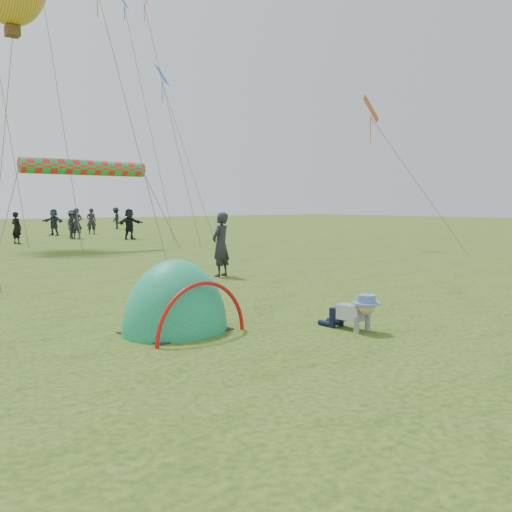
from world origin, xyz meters
TOP-DOWN VIEW (x-y plane):
  - ground at (0.00, 0.00)m, footprint 140.00×140.00m
  - crawling_toddler at (0.52, -0.51)m, footprint 0.60×0.83m
  - popup_tent at (-1.73, 1.19)m, footprint 1.92×1.66m
  - standing_adult at (2.70, 6.25)m, footprint 0.76×0.64m
  - crowd_person_0 at (2.12, 22.98)m, footprint 0.60×0.69m
  - crowd_person_3 at (5.82, 25.32)m, footprint 1.17×1.18m
  - crowd_person_5 at (6.14, 29.23)m, footprint 1.24×1.56m
  - crowd_person_6 at (8.60, 29.29)m, footprint 0.71×0.58m
  - crowd_person_9 at (13.10, 35.26)m, footprint 1.19×1.24m
  - crowd_person_11 at (8.07, 22.68)m, footprint 1.63×0.69m
  - crowd_person_12 at (6.00, 25.10)m, footprint 0.75×0.73m
  - rainbow_tube_kite at (3.25, 16.90)m, footprint 5.32×0.64m
  - diamond_kite_4 at (8.21, 23.04)m, footprint 0.76×0.76m
  - diamond_kite_6 at (14.09, 10.67)m, footprint 1.33×1.33m
  - diamond_kite_10 at (9.53, 21.40)m, footprint 1.24×1.24m

SIDE VIEW (x-z plane):
  - ground at x=0.00m, z-range 0.00..0.00m
  - popup_tent at x=-1.73m, z-range -1.14..1.14m
  - crawling_toddler at x=0.52m, z-range 0.00..0.61m
  - crowd_person_0 at x=2.12m, z-range 0.00..1.58m
  - crowd_person_3 at x=5.82m, z-range 0.00..1.64m
  - crowd_person_5 at x=6.14m, z-range 0.00..1.66m
  - crowd_person_6 at x=8.60m, z-range 0.00..1.68m
  - crowd_person_9 at x=13.10m, z-range 0.00..1.69m
  - crowd_person_11 at x=8.07m, z-range 0.00..1.71m
  - crowd_person_12 at x=6.00m, z-range 0.00..1.74m
  - standing_adult at x=2.70m, z-range 0.00..1.76m
  - rainbow_tube_kite at x=3.25m, z-range 3.18..3.82m
  - diamond_kite_6 at x=14.09m, z-range 5.69..6.77m
  - diamond_kite_10 at x=9.53m, z-range 8.41..9.42m
  - diamond_kite_4 at x=8.21m, z-range 12.56..13.18m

